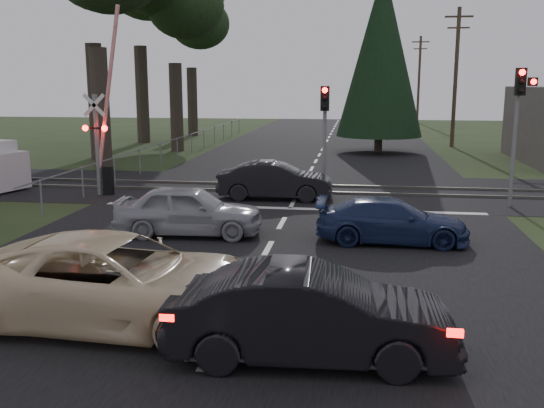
% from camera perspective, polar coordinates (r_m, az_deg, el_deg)
% --- Properties ---
extents(ground, '(120.00, 120.00, 0.00)m').
position_cam_1_polar(ground, '(12.81, -2.42, -7.89)').
color(ground, '#233116').
rests_on(ground, ground).
extents(road, '(14.00, 100.00, 0.01)m').
position_cam_1_polar(road, '(22.40, 2.20, 0.50)').
color(road, black).
rests_on(road, ground).
extents(rail_corridor, '(120.00, 8.00, 0.01)m').
position_cam_1_polar(rail_corridor, '(24.36, 2.68, 1.38)').
color(rail_corridor, black).
rests_on(rail_corridor, ground).
extents(stop_line, '(13.00, 0.35, 0.00)m').
position_cam_1_polar(stop_line, '(20.64, 1.69, -0.41)').
color(stop_line, silver).
rests_on(stop_line, ground).
extents(rail_near, '(120.00, 0.12, 0.10)m').
position_cam_1_polar(rail_near, '(23.57, 2.50, 1.15)').
color(rail_near, '#59544C').
rests_on(rail_near, ground).
extents(rail_far, '(120.00, 0.12, 0.10)m').
position_cam_1_polar(rail_far, '(25.13, 2.86, 1.79)').
color(rail_far, '#59544C').
rests_on(rail_far, ground).
extents(crossing_signal, '(1.62, 0.38, 6.96)m').
position_cam_1_polar(crossing_signal, '(23.76, -15.64, 5.71)').
color(crossing_signal, slate).
rests_on(crossing_signal, ground).
extents(traffic_signal_right, '(0.68, 0.48, 4.70)m').
position_cam_1_polar(traffic_signal_right, '(22.04, 22.25, 8.17)').
color(traffic_signal_right, slate).
rests_on(traffic_signal_right, ground).
extents(traffic_signal_center, '(0.32, 0.48, 4.10)m').
position_cam_1_polar(traffic_signal_center, '(22.64, 4.97, 7.73)').
color(traffic_signal_center, slate).
rests_on(traffic_signal_center, ground).
extents(utility_pole_mid, '(1.80, 0.26, 9.00)m').
position_cam_1_polar(utility_pole_mid, '(42.36, 16.91, 11.56)').
color(utility_pole_mid, '#4C3D2D').
rests_on(utility_pole_mid, ground).
extents(utility_pole_far, '(1.80, 0.26, 9.00)m').
position_cam_1_polar(utility_pole_far, '(67.18, 13.67, 11.47)').
color(utility_pole_far, '#4C3D2D').
rests_on(utility_pole_far, ground).
extents(euc_tree_e, '(6.00, 6.00, 13.20)m').
position_cam_1_polar(euc_tree_e, '(49.96, -7.71, 17.34)').
color(euc_tree_e, '#473D33').
rests_on(euc_tree_e, ground).
extents(conifer_tree, '(5.20, 5.20, 11.00)m').
position_cam_1_polar(conifer_tree, '(37.95, 10.26, 13.86)').
color(conifer_tree, '#473D33').
rests_on(conifer_tree, ground).
extents(fence_left, '(0.10, 36.00, 1.20)m').
position_cam_1_polar(fence_left, '(36.06, -8.18, 4.52)').
color(fence_left, slate).
rests_on(fence_left, ground).
extents(cream_coupe, '(5.81, 2.93, 1.58)m').
position_cam_1_polar(cream_coupe, '(11.09, -14.49, -7.05)').
color(cream_coupe, beige).
rests_on(cream_coupe, ground).
extents(dark_hatchback, '(4.47, 1.75, 1.45)m').
position_cam_1_polar(dark_hatchback, '(9.44, 3.68, -10.39)').
color(dark_hatchback, black).
rests_on(dark_hatchback, ground).
extents(silver_car, '(4.21, 1.90, 1.40)m').
position_cam_1_polar(silver_car, '(17.12, -7.82, -0.61)').
color(silver_car, '#97989E').
rests_on(silver_car, ground).
extents(blue_sedan, '(4.05, 1.66, 1.17)m').
position_cam_1_polar(blue_sedan, '(16.50, 11.21, -1.59)').
color(blue_sedan, navy).
rests_on(blue_sedan, ground).
extents(dark_car_far, '(4.22, 1.58, 1.38)m').
position_cam_1_polar(dark_car_far, '(22.20, 0.31, 2.20)').
color(dark_car_far, black).
rests_on(dark_car_far, ground).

